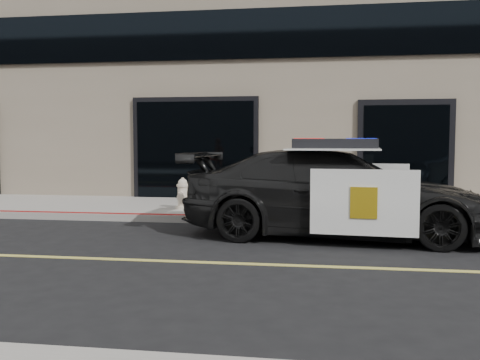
# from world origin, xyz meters

# --- Properties ---
(ground) EXTENTS (120.00, 120.00, 0.00)m
(ground) POSITION_xyz_m (0.00, 0.00, 0.00)
(ground) COLOR black
(ground) RESTS_ON ground
(sidewalk_n) EXTENTS (60.00, 3.50, 0.15)m
(sidewalk_n) POSITION_xyz_m (0.00, 5.25, 0.07)
(sidewalk_n) COLOR gray
(sidewalk_n) RESTS_ON ground
(building_n) EXTENTS (60.00, 7.00, 12.00)m
(building_n) POSITION_xyz_m (0.00, 10.50, 6.00)
(building_n) COLOR #756856
(building_n) RESTS_ON ground
(police_car) EXTENTS (3.07, 5.69, 1.74)m
(police_car) POSITION_xyz_m (2.62, 2.33, 0.78)
(police_car) COLOR black
(police_car) RESTS_ON ground
(fire_hydrant) EXTENTS (0.32, 0.45, 0.71)m
(fire_hydrant) POSITION_xyz_m (-0.72, 4.52, 0.48)
(fire_hydrant) COLOR beige
(fire_hydrant) RESTS_ON sidewalk_n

